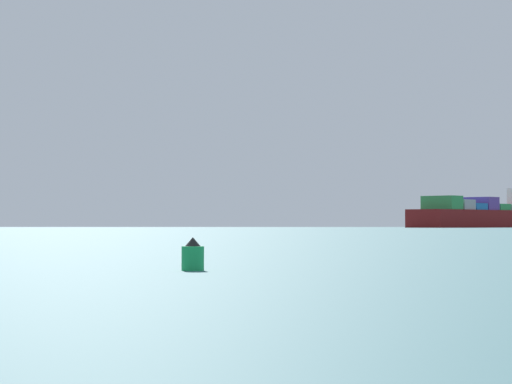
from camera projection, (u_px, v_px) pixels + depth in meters
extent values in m
cube|color=maroon|center=(483.00, 219.00, 845.92)|extent=(127.56, 158.50, 13.79)
cube|color=#99999E|center=(502.00, 207.00, 867.71)|extent=(32.03, 29.49, 5.20)
cube|color=#2D8C47|center=(491.00, 207.00, 854.57)|extent=(32.03, 29.49, 5.20)
cube|color=#59388C|center=(479.00, 204.00, 841.50)|extent=(32.03, 29.49, 10.40)
cube|color=#1E66AD|center=(467.00, 207.00, 828.27)|extent=(32.03, 29.49, 5.20)
cube|color=#99999E|center=(455.00, 205.00, 815.16)|extent=(32.03, 29.49, 7.80)
cube|color=#2D8C47|center=(442.00, 203.00, 802.05)|extent=(32.03, 29.49, 10.40)
cylinder|color=#19994C|center=(193.00, 258.00, 57.84)|extent=(1.24, 1.24, 1.34)
cone|color=black|center=(193.00, 242.00, 57.87)|extent=(0.87, 0.87, 0.50)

